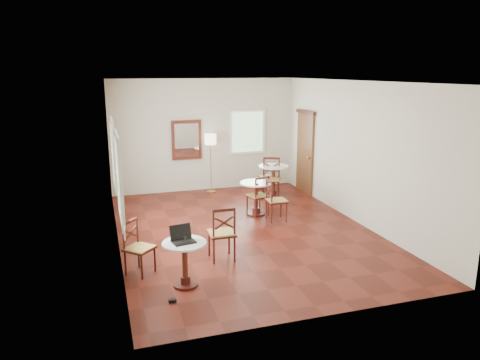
% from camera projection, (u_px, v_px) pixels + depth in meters
% --- Properties ---
extents(ground, '(7.00, 7.00, 0.00)m').
position_uv_depth(ground, '(244.00, 231.00, 9.33)').
color(ground, '#51160D').
rests_on(ground, ground).
extents(room_shell, '(5.02, 7.02, 3.01)m').
position_uv_depth(room_shell, '(238.00, 138.00, 9.12)').
color(room_shell, beige).
rests_on(room_shell, ground).
extents(cafe_table_near, '(0.67, 0.67, 0.70)m').
position_uv_depth(cafe_table_near, '(185.00, 259.00, 6.85)').
color(cafe_table_near, '#421510').
rests_on(cafe_table_near, ground).
extents(cafe_table_mid, '(0.72, 0.72, 0.76)m').
position_uv_depth(cafe_table_mid, '(256.00, 195.00, 10.25)').
color(cafe_table_mid, '#421510').
rests_on(cafe_table_mid, ground).
extents(cafe_table_back, '(0.77, 0.77, 0.82)m').
position_uv_depth(cafe_table_back, '(273.00, 177.00, 11.74)').
color(cafe_table_back, '#421510').
rests_on(cafe_table_back, ground).
extents(chair_near_a, '(0.45, 0.45, 0.97)m').
position_uv_depth(chair_near_a, '(222.00, 233.00, 7.80)').
color(chair_near_a, '#421510').
rests_on(chair_near_a, ground).
extents(chair_near_b, '(0.57, 0.57, 0.88)m').
position_uv_depth(chair_near_b, '(138.00, 248.00, 7.29)').
color(chair_near_b, '#421510').
rests_on(chair_near_b, ground).
extents(chair_mid_a, '(0.52, 0.52, 0.92)m').
position_uv_depth(chair_mid_a, '(258.00, 196.00, 10.22)').
color(chair_mid_a, '#421510').
rests_on(chair_mid_a, ground).
extents(chair_mid_b, '(0.43, 0.43, 0.91)m').
position_uv_depth(chair_mid_b, '(275.00, 200.00, 9.88)').
color(chair_mid_b, '#421510').
rests_on(chair_mid_b, ground).
extents(chair_back_a, '(0.42, 0.42, 0.82)m').
position_uv_depth(chair_back_a, '(267.00, 176.00, 12.28)').
color(chair_back_a, '#421510').
rests_on(chair_back_a, ground).
extents(chair_back_b, '(0.64, 0.64, 1.04)m').
position_uv_depth(chair_back_b, '(271.00, 179.00, 11.56)').
color(chair_back_b, '#421510').
rests_on(chair_back_b, ground).
extents(floor_lamp, '(0.31, 0.31, 1.58)m').
position_uv_depth(floor_lamp, '(211.00, 143.00, 11.96)').
color(floor_lamp, '#BF8C3F').
rests_on(floor_lamp, ground).
extents(laptop, '(0.38, 0.34, 0.24)m').
position_uv_depth(laptop, '(182.00, 238.00, 6.81)').
color(laptop, black).
rests_on(laptop, cafe_table_near).
extents(mouse, '(0.10, 0.08, 0.03)m').
position_uv_depth(mouse, '(184.00, 242.00, 6.76)').
color(mouse, black).
rests_on(mouse, cafe_table_near).
extents(navy_mug, '(0.12, 0.08, 0.09)m').
position_uv_depth(navy_mug, '(177.00, 237.00, 6.87)').
color(navy_mug, black).
rests_on(navy_mug, cafe_table_near).
extents(water_glass, '(0.06, 0.06, 0.10)m').
position_uv_depth(water_glass, '(185.00, 240.00, 6.75)').
color(water_glass, white).
rests_on(water_glass, cafe_table_near).
extents(power_adapter, '(0.11, 0.07, 0.04)m').
position_uv_depth(power_adapter, '(172.00, 301.00, 6.45)').
color(power_adapter, black).
rests_on(power_adapter, ground).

